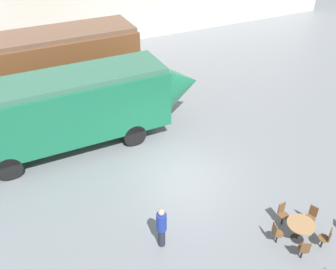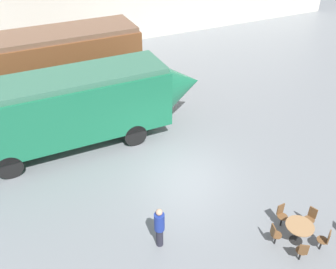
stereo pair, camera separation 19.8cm
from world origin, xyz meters
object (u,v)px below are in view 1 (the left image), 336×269
cafe_table_near (300,227)px  visitor_person (161,226)px  cafe_chair_0 (326,237)px  passenger_coach_wooden (55,62)px  streamlined_locomotive (83,104)px

cafe_table_near → visitor_person: 4.61m
cafe_chair_0 → visitor_person: (-4.75, 2.47, 0.37)m
passenger_coach_wooden → visitor_person: 11.48m
passenger_coach_wooden → visitor_person: bearing=-86.3°
cafe_chair_0 → visitor_person: bearing=24.2°
streamlined_locomotive → cafe_table_near: (4.76, -8.65, -1.44)m
passenger_coach_wooden → streamlined_locomotive: bearing=-87.3°
streamlined_locomotive → visitor_person: bearing=-85.5°
cafe_table_near → cafe_chair_0: cafe_chair_0 is taller
cafe_table_near → cafe_chair_0: (0.52, -0.66, -0.09)m
passenger_coach_wooden → cafe_chair_0: size_ratio=9.72×
cafe_chair_0 → visitor_person: size_ratio=0.54×
passenger_coach_wooden → streamlined_locomotive: 4.55m
passenger_coach_wooden → visitor_person: size_ratio=5.23×
streamlined_locomotive → cafe_chair_0: streamlined_locomotive is taller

